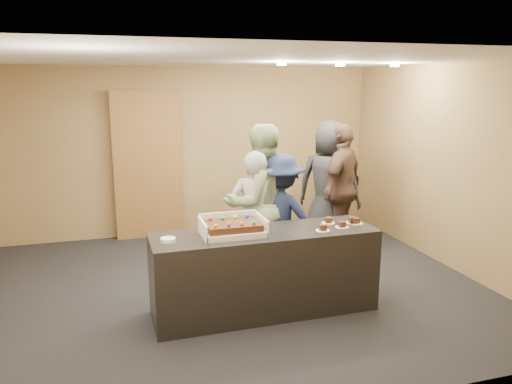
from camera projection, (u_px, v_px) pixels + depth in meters
room at (230, 179)px, 5.79m from camera, size 6.04×6.00×2.70m
serving_counter at (265, 272)px, 5.36m from camera, size 2.41×0.73×0.90m
storage_cabinet at (148, 165)px, 7.88m from camera, size 1.06×0.15×2.33m
cake_box at (232, 230)px, 5.18m from camera, size 0.65×0.45×0.19m
sheet_cake at (233, 226)px, 5.15m from camera, size 0.55×0.38×0.11m
plate_stack at (168, 240)px, 4.94m from camera, size 0.15×0.15×0.04m
slice_a at (323, 229)px, 5.30m from camera, size 0.15×0.15×0.07m
slice_b at (328, 221)px, 5.59m from camera, size 0.15×0.15×0.07m
slice_c at (342, 225)px, 5.42m from camera, size 0.15×0.15×0.07m
slice_d at (352, 221)px, 5.60m from camera, size 0.15×0.15×0.07m
slice_e at (356, 222)px, 5.57m from camera, size 0.15×0.15×0.07m
person_server_grey at (255, 218)px, 6.06m from camera, size 0.71×0.61×1.66m
person_sage_man at (260, 203)px, 6.20m from camera, size 1.07×0.91×1.96m
person_navy_man at (280, 218)px, 6.16m from camera, size 1.20×1.07×1.61m
person_brown_extra at (342, 188)px, 7.26m from camera, size 1.14×1.07×1.89m
person_dark_suit at (329, 185)px, 7.39m from camera, size 1.12×1.05×1.92m
ceiling_spotlights at (340, 65)px, 6.42m from camera, size 1.72×0.12×0.03m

